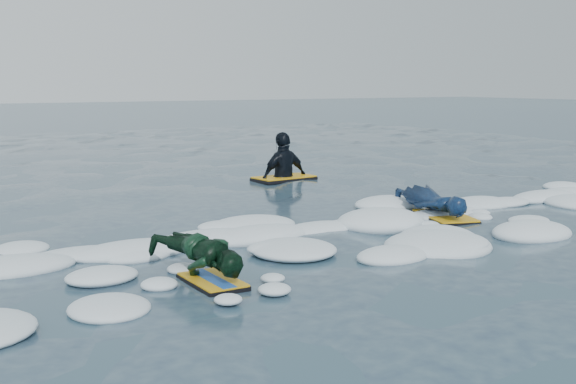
# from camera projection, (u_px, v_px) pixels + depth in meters

# --- Properties ---
(ground) EXTENTS (120.00, 120.00, 0.00)m
(ground) POSITION_uv_depth(u_px,v_px,m) (379.00, 254.00, 8.02)
(ground) COLOR #1C2B45
(ground) RESTS_ON ground
(foam_band) EXTENTS (12.00, 3.10, 0.30)m
(foam_band) POSITION_uv_depth(u_px,v_px,m) (327.00, 237.00, 8.89)
(foam_band) COLOR white
(foam_band) RESTS_ON ground
(prone_woman_unit) EXTENTS (0.94, 1.69, 0.41)m
(prone_woman_unit) POSITION_uv_depth(u_px,v_px,m) (434.00, 203.00, 10.10)
(prone_woman_unit) COLOR black
(prone_woman_unit) RESTS_ON ground
(prone_child_unit) EXTENTS (0.75, 1.25, 0.46)m
(prone_child_unit) POSITION_uv_depth(u_px,v_px,m) (204.00, 257.00, 6.91)
(prone_child_unit) COLOR black
(prone_child_unit) RESTS_ON ground
(waiting_rider_unit) EXTENTS (1.26, 0.78, 1.79)m
(waiting_rider_unit) POSITION_uv_depth(u_px,v_px,m) (284.00, 178.00, 13.88)
(waiting_rider_unit) COLOR black
(waiting_rider_unit) RESTS_ON ground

